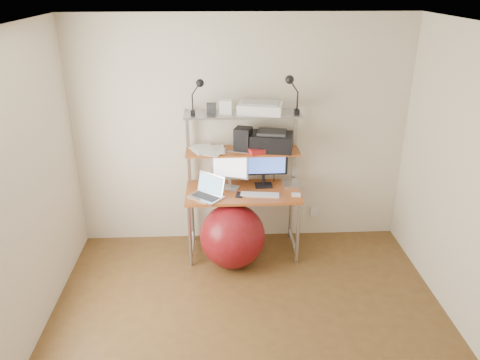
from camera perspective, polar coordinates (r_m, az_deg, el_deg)
The scene contains 20 objects.
room at distance 3.41m, azimuth 1.69°, elevation -3.79°, with size 3.60×3.60×3.60m.
computer_desk at distance 4.89m, azimuth 0.33°, elevation 1.26°, with size 1.20×0.60×1.57m.
wall_outlet at distance 5.53m, azimuth 9.01°, elevation -3.77°, with size 0.08×0.01×0.12m, color silver.
monitor_silver at distance 4.91m, azimuth -1.26°, elevation 1.57°, with size 0.39×0.19×0.44m.
monitor_black at distance 4.96m, azimuth 2.92°, elevation 2.04°, with size 0.51×0.15×0.51m.
laptop at distance 4.80m, azimuth -3.87°, elevation -1.47°, with size 0.42×0.41×0.29m.
keyboard at distance 4.83m, azimuth 2.43°, elevation -1.80°, with size 0.40×0.11×0.01m, color silver.
mouse at distance 4.84m, azimuth 6.85°, elevation -1.79°, with size 0.09×0.06×0.03m, color silver.
mac_mini at distance 5.06m, azimuth 6.42°, elevation -0.52°, with size 0.21×0.21×0.04m, color silver.
phone at distance 4.82m, azimuth -0.04°, elevation -1.83°, with size 0.07×0.13×0.01m, color black.
printer at distance 4.87m, azimuth 3.87°, elevation 4.76°, with size 0.48×0.37×0.20m.
nas_cube at distance 4.85m, azimuth 0.37°, elevation 5.02°, with size 0.16×0.16×0.24m, color black.
red_box at distance 4.79m, azimuth 2.18°, elevation 3.57°, with size 0.18×0.12×0.05m, color #B11C1E.
scanner at distance 4.75m, azimuth 2.49°, elevation 8.82°, with size 0.49×0.37×0.11m.
box_white at distance 4.71m, azimuth -1.74°, elevation 8.90°, with size 0.12×0.10×0.14m, color silver.
box_grey at distance 4.75m, azimuth -3.51°, elevation 8.72°, with size 0.10×0.10×0.10m, color #2C2C2F.
clip_lamp_left at distance 4.64m, azimuth -5.09°, elevation 11.00°, with size 0.14×0.08×0.36m.
clip_lamp_right at distance 4.67m, azimuth 6.26°, elevation 11.33°, with size 0.16×0.09×0.39m.
exercise_ball at distance 4.89m, azimuth -0.93°, elevation -6.84°, with size 0.68×0.68×0.68m, color maroon.
paper_stack at distance 4.88m, azimuth -4.03°, elevation 3.72°, with size 0.41×0.42×0.02m.
Camera 1 is at (-0.24, -3.02, 2.82)m, focal length 35.00 mm.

